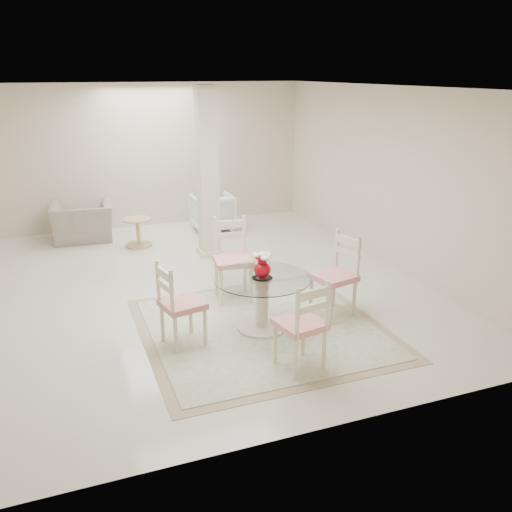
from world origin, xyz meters
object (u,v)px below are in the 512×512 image
object	(u,v)px
column	(208,174)
side_table	(138,234)
recliner_taupe	(82,222)
dining_table	(262,303)
dining_chair_north	(232,253)
dining_chair_west	(176,299)
armchair_white	(213,212)
red_vase	(262,265)
dining_chair_east	(338,269)
dining_chair_south	(304,319)

from	to	relation	value
column	side_table	bearing A→B (deg)	139.42
recliner_taupe	dining_table	bearing A→B (deg)	115.56
dining_chair_north	dining_table	bearing A→B (deg)	-80.72
dining_table	dining_chair_west	xyz separation A→B (m)	(-1.02, -0.05, 0.23)
recliner_taupe	armchair_white	world-z (taller)	armchair_white
red_vase	recliner_taupe	xyz separation A→B (m)	(-1.72, 4.44, -0.46)
dining_table	red_vase	bearing A→B (deg)	-18.43
dining_chair_north	armchair_white	xyz separation A→B (m)	(0.68, 3.23, -0.29)
dining_chair_west	column	bearing A→B (deg)	-34.71
recliner_taupe	dining_chair_north	bearing A→B (deg)	120.77
dining_table	recliner_taupe	world-z (taller)	recliner_taupe
recliner_taupe	armchair_white	size ratio (longest dim) A/B	1.37
dining_table	side_table	world-z (taller)	dining_table
dining_chair_east	side_table	world-z (taller)	dining_chair_east
side_table	dining_chair_north	bearing A→B (deg)	-73.20
recliner_taupe	dining_chair_west	bearing A→B (deg)	103.26
column	side_table	world-z (taller)	column
dining_table	dining_chair_west	distance (m)	1.05
red_vase	recliner_taupe	size ratio (longest dim) A/B	0.29
dining_chair_north	side_table	bearing A→B (deg)	114.61
side_table	dining_chair_south	bearing A→B (deg)	-79.35
dining_chair_east	recliner_taupe	world-z (taller)	dining_chair_east
dining_chair_south	dining_table	bearing A→B (deg)	-97.79
dining_table	red_vase	xyz separation A→B (m)	(0.00, -0.00, 0.47)
dining_chair_north	side_table	world-z (taller)	dining_chair_north
dining_chair_north	dining_chair_west	distance (m)	1.47
column	dining_chair_east	bearing A→B (deg)	-73.34
column	armchair_white	size ratio (longest dim) A/B	3.55
red_vase	dining_chair_south	xyz separation A→B (m)	(0.05, -1.02, -0.23)
column	side_table	size ratio (longest dim) A/B	5.48
dining_chair_north	armchair_white	bearing A→B (deg)	85.93
column	dining_chair_west	size ratio (longest dim) A/B	2.51
dining_chair_west	recliner_taupe	xyz separation A→B (m)	(-0.70, 4.49, -0.23)
dining_chair_east	dining_chair_west	size ratio (longest dim) A/B	1.07
recliner_taupe	armchair_white	distance (m)	2.38
red_vase	armchair_white	xyz separation A→B (m)	(0.65, 4.26, -0.46)
dining_chair_east	dining_chair_west	bearing A→B (deg)	-100.31
dining_chair_west	side_table	size ratio (longest dim) A/B	2.18
dining_table	dining_chair_south	size ratio (longest dim) A/B	1.04
dining_chair_east	side_table	distance (m)	4.14
column	recliner_taupe	size ratio (longest dim) A/B	2.59
dining_chair_east	dining_chair_south	distance (m)	1.45
dining_table	armchair_white	world-z (taller)	armchair_white
column	dining_chair_west	bearing A→B (deg)	-112.47
column	dining_table	world-z (taller)	column
armchair_white	red_vase	bearing A→B (deg)	82.66
dining_table	red_vase	world-z (taller)	red_vase
column	armchair_white	bearing A→B (deg)	71.55
column	dining_chair_west	distance (m)	3.24
armchair_white	side_table	world-z (taller)	armchair_white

